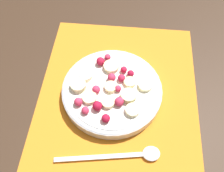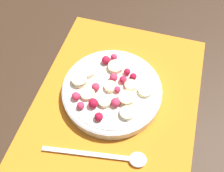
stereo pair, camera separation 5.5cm
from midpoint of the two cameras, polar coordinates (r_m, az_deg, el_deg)
name	(u,v)px [view 2 (the right image)]	position (r m, az deg, el deg)	size (l,w,h in m)	color
ground_plane	(116,101)	(0.58, 3.68, -3.71)	(3.00, 3.00, 0.00)	#382619
placemat	(116,101)	(0.58, 3.70, -3.57)	(0.48, 0.37, 0.01)	orange
fruit_bowl	(112,90)	(0.57, 2.71, -1.15)	(0.23, 0.23, 0.05)	silver
spoon	(116,157)	(0.52, 4.06, -16.15)	(0.05, 0.21, 0.01)	silver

